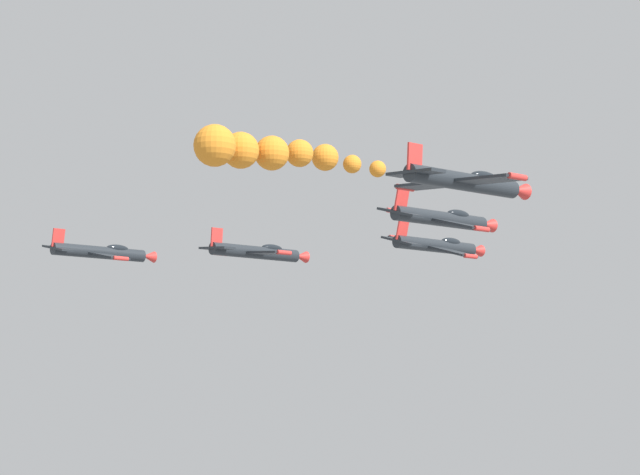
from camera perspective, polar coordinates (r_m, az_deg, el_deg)
name	(u,v)px	position (r m, az deg, el deg)	size (l,w,h in m)	color
airplane_lead	(437,246)	(101.29, 5.63, -0.39)	(9.31, 10.35, 3.26)	#23282D
airplane_left_inner	(257,252)	(102.72, -3.06, -0.71)	(9.56, 10.35, 2.43)	#23282D
airplane_right_inner	(442,218)	(87.30, 5.87, 0.91)	(9.34, 10.35, 3.21)	#23282D
airplane_left_outer	(101,252)	(106.94, -10.49, -0.70)	(9.46, 10.35, 2.92)	#23282D
airplane_right_outer	(465,181)	(71.96, 6.99, 2.69)	(9.56, 10.35, 2.36)	#23282D
smoke_trail_right_outer	(264,152)	(60.61, -2.71, 4.14)	(3.10, 13.74, 2.43)	orange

